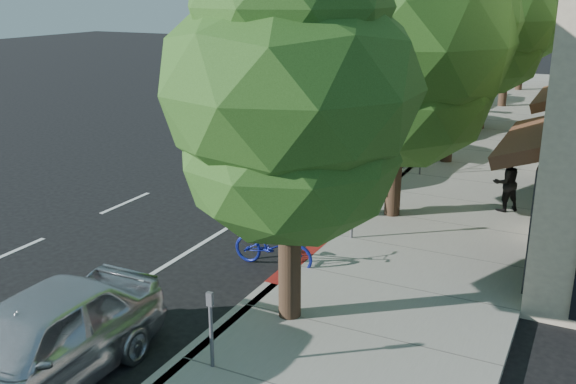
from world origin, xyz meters
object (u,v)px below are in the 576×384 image
Objects in this scene: street_tree_0 at (290,93)px; street_tree_2 at (456,24)px; street_tree_1 at (400,46)px; silver_suv at (341,143)px; street_tree_4 at (512,4)px; white_pickup at (401,109)px; bicycle at (273,246)px; dark_suv_far at (439,87)px; dark_sedan at (416,113)px; pedestrian at (506,182)px; street_tree_5 at (526,18)px; street_tree_3 at (489,22)px; near_car_a at (34,345)px; cyclist at (320,187)px.

street_tree_0 is 0.91× the size of street_tree_2.
silver_suv is (-2.95, 3.83, -3.50)m from street_tree_1.
white_pickup is (-3.10, -7.00, -4.19)m from street_tree_4.
bicycle is 21.55m from dark_suv_far.
street_tree_2 reaches higher than dark_suv_far.
street_tree_4 reaches higher than street_tree_1.
street_tree_2 is 1.43× the size of dark_sedan.
street_tree_4 reaches higher than pedestrian.
white_pickup is at bearing 105.74° from street_tree_1.
dark_sedan is (-2.32, -13.50, -3.31)m from street_tree_5.
near_car_a is at bearing -96.49° from street_tree_3.
dark_sedan is at bearing 3.14° from bicycle.
street_tree_1 is (0.00, 6.00, 0.28)m from street_tree_0.
street_tree_4 reaches higher than dark_suv_far.
pedestrian is (2.54, 7.61, -3.22)m from street_tree_0.
street_tree_1 reaches higher than pedestrian.
street_tree_2 is 4.81× the size of pedestrian.
street_tree_1 is 24.00m from street_tree_5.
pedestrian is at bearing -81.18° from street_tree_4.
street_tree_4 is at bearing -1.30° from cyclist.
street_tree_1 is 18.11m from dark_suv_far.
cyclist is (-1.60, 5.00, -3.20)m from street_tree_0.
street_tree_2 is (-0.00, 6.00, 0.23)m from street_tree_1.
street_tree_4 is 4.18× the size of cyclist.
street_tree_4 is at bearing 5.76° from dark_suv_far.
street_tree_3 is (0.00, 6.00, -0.18)m from street_tree_2.
street_tree_5 is 20.64m from silver_suv.
street_tree_5 reaches higher than silver_suv.
pedestrian reaches higher than bicycle.
white_pickup is 10.96m from pedestrian.
white_pickup is 6.50m from dark_suv_far.
pedestrian is at bearing -73.85° from dark_suv_far.
street_tree_5 is 4.43× the size of pedestrian.
street_tree_5 is at bearing 90.00° from street_tree_3.
dark_sedan is 20.00m from near_car_a.
dark_suv_far reaches higher than white_pickup.
silver_suv is 6.70m from dark_sedan.
street_tree_1 is 1.13× the size of silver_suv.
silver_suv is at bearing -101.77° from street_tree_4.
street_tree_2 is 0.99× the size of street_tree_3.
street_tree_1 is at bearing -78.40° from dark_sedan.
near_car_a is at bearing -92.01° from dark_suv_far.
street_tree_2 is 10.91m from bicycle.
white_pickup reaches higher than pedestrian.
street_tree_0 is at bearing -90.00° from street_tree_5.
cyclist is at bearing -102.88° from street_tree_2.
dark_suv_far is (-1.71, 21.48, 0.44)m from bicycle.
street_tree_4 is at bearing 90.00° from street_tree_3.
cyclist is at bearing -94.81° from street_tree_4.
street_tree_4 is at bearing 84.68° from near_car_a.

